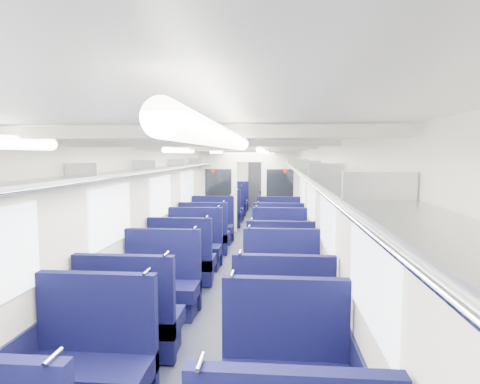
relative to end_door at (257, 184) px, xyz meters
name	(u,v)px	position (x,y,z in m)	size (l,w,h in m)	color
floor	(238,265)	(0.00, -8.94, -1.00)	(2.80, 18.00, 0.01)	black
ceiling	(238,147)	(0.00, -8.94, 1.35)	(2.80, 18.00, 0.01)	silver
wall_left	(169,206)	(-1.40, -8.94, 0.18)	(0.02, 18.00, 2.35)	beige
dado_left	(170,246)	(-1.39, -8.94, -0.65)	(0.03, 17.90, 0.70)	black
wall_right	(309,207)	(1.40, -8.94, 0.18)	(0.02, 18.00, 2.35)	beige
dado_right	(307,249)	(1.39, -8.94, -0.65)	(0.03, 17.90, 0.70)	black
wall_far	(257,179)	(0.00, 0.06, 0.18)	(2.80, 0.02, 2.35)	beige
luggage_rack_left	(177,166)	(-1.21, -8.94, 0.97)	(0.36, 17.40, 0.18)	#B2B5BA
luggage_rack_right	(300,167)	(1.21, -8.94, 0.97)	(0.36, 17.40, 0.18)	#B2B5BA
windows	(235,197)	(0.00, -9.40, 0.42)	(2.78, 15.60, 0.75)	white
ceiling_fittings	(236,150)	(0.00, -9.20, 1.29)	(2.70, 16.06, 0.11)	beige
end_door	(257,184)	(0.00, 0.00, 0.00)	(0.75, 0.06, 2.00)	black
bulkhead	(249,189)	(0.00, -5.40, 0.23)	(2.80, 0.10, 2.35)	beige
seat_6	(91,368)	(-0.83, -13.67, -0.63)	(1.08, 0.59, 1.20)	#0A0C33
seat_7	(285,378)	(0.83, -13.68, -0.63)	(1.08, 0.59, 1.20)	#0A0C33
seat_8	(130,323)	(-0.83, -12.74, -0.63)	(1.08, 0.59, 1.20)	#0A0C33
seat_9	(283,323)	(0.83, -12.60, -0.63)	(1.08, 0.59, 1.20)	#0A0C33
seat_10	(161,288)	(-0.83, -11.55, -0.63)	(1.08, 0.59, 1.20)	#0A0C33
seat_11	(281,287)	(0.83, -11.38, -0.63)	(1.08, 0.59, 1.20)	#0A0C33
seat_12	(182,263)	(-0.83, -10.24, -0.63)	(1.08, 0.59, 1.20)	#0A0C33
seat_13	(280,268)	(0.83, -10.43, -0.63)	(1.08, 0.59, 1.20)	#0A0C33
seat_14	(194,249)	(-0.83, -9.20, -0.63)	(1.08, 0.59, 1.20)	#0A0C33
seat_15	(279,249)	(0.83, -9.09, -0.63)	(1.08, 0.59, 1.20)	#0A0C33
seat_16	(204,237)	(-0.83, -8.07, -0.63)	(1.08, 0.59, 1.20)	#0A0C33
seat_17	(279,238)	(0.83, -8.02, -0.63)	(1.08, 0.59, 1.20)	#0A0C33
seat_18	(212,228)	(-0.83, -6.96, -0.63)	(1.08, 0.59, 1.20)	#0A0C33
seat_19	(278,229)	(0.83, -6.97, -0.63)	(1.08, 0.59, 1.20)	#0A0C33
seat_20	(223,215)	(-0.83, -4.77, -0.63)	(1.08, 0.59, 1.20)	#0A0C33
seat_21	(278,217)	(0.83, -4.89, -0.63)	(1.08, 0.59, 1.20)	#0A0C33
seat_22	(227,210)	(-0.83, -3.63, -0.63)	(1.08, 0.59, 1.20)	#0A0C33
seat_23	(278,211)	(0.83, -3.78, -0.63)	(1.08, 0.59, 1.20)	#0A0C33
seat_24	(231,206)	(-0.83, -2.42, -0.63)	(1.08, 0.59, 1.20)	#0A0C33
seat_25	(277,207)	(0.83, -2.56, -0.63)	(1.08, 0.59, 1.20)	#0A0C33
seat_26	(234,202)	(-0.83, -1.29, -0.63)	(1.08, 0.59, 1.20)	#0A0C33
seat_27	(277,202)	(0.83, -1.31, -0.63)	(1.08, 0.59, 1.20)	#0A0C33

